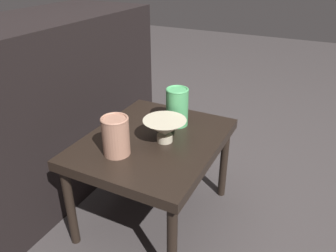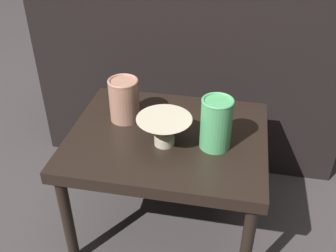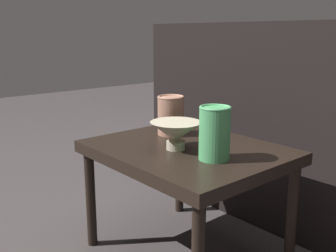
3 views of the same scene
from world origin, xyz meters
name	(u,v)px [view 1 (image 1 of 3)]	position (x,y,z in m)	size (l,w,h in m)	color
ground_plane	(155,215)	(0.00, 0.00, 0.00)	(8.00, 8.00, 0.00)	#383333
table	(153,148)	(0.00, 0.00, 0.36)	(0.63, 0.51, 0.41)	black
couch_backdrop	(40,109)	(0.00, 0.61, 0.41)	(1.26, 0.50, 0.82)	black
bowl	(164,128)	(0.00, -0.05, 0.46)	(0.17, 0.17, 0.09)	#B2A88E
vase_textured_left	(116,135)	(-0.16, 0.06, 0.48)	(0.10, 0.10, 0.15)	#996B56
vase_colorful_right	(177,106)	(0.15, -0.03, 0.49)	(0.10, 0.10, 0.16)	#47995B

